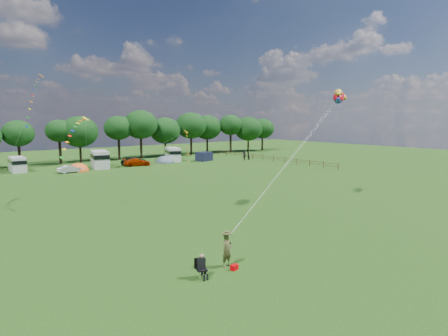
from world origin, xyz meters
TOP-DOWN VIEW (x-y plane):
  - ground_plane at (0.00, 0.00)m, footprint 180.00×180.00m
  - tree_line at (5.30, 54.99)m, footprint 102.98×10.98m
  - fence at (32.00, 34.50)m, footprint 0.12×33.12m
  - car_b at (-4.18, 42.02)m, footprint 3.52×1.73m
  - car_c at (7.92, 43.58)m, footprint 4.92×2.92m
  - car_d at (8.29, 45.68)m, footprint 5.60×4.14m
  - campervan_b at (-10.41, 48.62)m, footprint 2.16×4.89m
  - campervan_c at (1.79, 45.30)m, footprint 3.83×6.43m
  - campervan_d at (17.10, 46.55)m, footprint 4.02×5.92m
  - tent_orange at (-2.50, 43.29)m, footprint 3.32×3.64m
  - tent_greyblue at (14.29, 44.83)m, footprint 3.52×3.86m
  - awning_navy at (22.11, 42.79)m, footprint 3.22×2.80m
  - kite_flyer at (-8.08, -2.60)m, footprint 0.77×0.55m
  - camp_chair at (-10.13, -2.95)m, footprint 0.69×0.71m
  - kite_bag at (-8.03, -3.21)m, footprint 0.48×0.38m
  - fish_kite at (11.53, 4.08)m, footprint 3.27×2.56m
  - streamer_kite_a at (-11.96, 24.95)m, footprint 3.27×5.64m
  - streamer_kite_b at (-9.63, 19.45)m, footprint 4.31×4.74m
  - streamer_kite_c at (-1.26, 12.29)m, footprint 3.04×4.89m
  - walker_a at (30.34, 38.68)m, footprint 0.88×0.61m
  - walker_b at (29.02, 38.39)m, footprint 1.31×0.97m

SIDE VIEW (x-z plane):
  - ground_plane at x=0.00m, z-range 0.00..0.00m
  - tent_greyblue at x=14.29m, z-range -1.29..1.33m
  - tent_orange at x=-2.50m, z-range -1.28..1.32m
  - kite_bag at x=-8.03m, z-range 0.00..0.30m
  - car_b at x=-4.18m, z-range 0.00..1.19m
  - car_c at x=7.92m, z-range 0.00..1.38m
  - car_d at x=8.29m, z-range 0.00..1.39m
  - fence at x=32.00m, z-range 0.10..1.30m
  - camp_chair at x=-10.13m, z-range 0.13..1.50m
  - walker_a at x=30.34m, z-range 0.00..1.68m
  - awning_navy at x=22.11m, z-range 0.00..1.78m
  - walker_b at x=29.02m, z-range 0.00..1.84m
  - kite_flyer at x=-8.08m, z-range 0.00..1.98m
  - campervan_b at x=-10.41m, z-range 0.09..2.47m
  - campervan_d at x=17.10m, z-range 0.10..2.77m
  - campervan_c at x=1.79m, z-range 0.11..3.05m
  - tree_line at x=5.30m, z-range 1.21..11.48m
  - streamer_kite_c at x=-1.26m, z-range 5.06..7.82m
  - streamer_kite_b at x=-9.63m, z-range 5.52..9.33m
  - fish_kite at x=11.53m, z-range 9.79..11.57m
  - streamer_kite_a at x=-11.96m, z-range 8.50..14.28m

